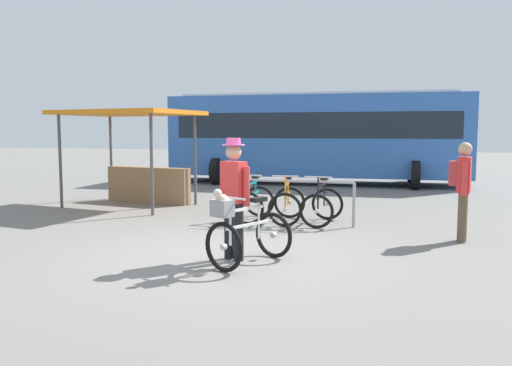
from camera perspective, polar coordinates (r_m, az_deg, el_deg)
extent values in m
plane|color=slate|center=(7.66, -3.33, -8.03)|extent=(80.00, 80.00, 0.00)
cylinder|color=#99999E|center=(10.49, -2.75, -1.92)|extent=(0.06, 0.06, 0.85)
cylinder|color=#99999E|center=(9.98, 10.71, -2.40)|extent=(0.06, 0.06, 0.85)
cylinder|color=#99999E|center=(10.11, 3.83, 0.22)|extent=(2.45, 0.10, 0.05)
torus|color=black|center=(11.04, 0.36, -2.02)|extent=(0.66, 0.11, 0.66)
cylinder|color=#B7B7BC|center=(11.04, 0.36, -2.02)|extent=(0.08, 0.07, 0.08)
torus|color=black|center=(10.05, -0.95, -2.79)|extent=(0.66, 0.11, 0.66)
cylinder|color=#B7B7BC|center=(10.05, -0.95, -2.79)|extent=(0.08, 0.07, 0.08)
cube|color=teal|center=(10.52, -0.27, -1.17)|extent=(0.06, 0.92, 0.04)
cube|color=teal|center=(10.44, -0.33, 0.02)|extent=(0.05, 0.61, 0.04)
cylinder|color=teal|center=(10.69, -0.03, -0.79)|extent=(0.03, 0.03, 0.55)
cube|color=black|center=(10.66, -0.03, 0.68)|extent=(0.13, 0.24, 0.06)
cylinder|color=teal|center=(10.13, -0.78, -0.93)|extent=(0.03, 0.03, 0.63)
cylinder|color=#B7B7BC|center=(10.10, -0.78, 0.85)|extent=(0.52, 0.04, 0.03)
torus|color=black|center=(10.87, 3.71, -2.15)|extent=(0.66, 0.13, 0.66)
cylinder|color=#B7B7BC|center=(10.87, 3.71, -2.15)|extent=(0.09, 0.07, 0.08)
torus|color=black|center=(9.87, 3.17, -2.96)|extent=(0.66, 0.13, 0.66)
cylinder|color=#B7B7BC|center=(9.87, 3.17, -2.96)|extent=(0.09, 0.07, 0.08)
cube|color=orange|center=(10.34, 3.46, -1.30)|extent=(0.13, 0.92, 0.04)
cube|color=orange|center=(10.27, 3.44, -0.09)|extent=(0.10, 0.61, 0.04)
cylinder|color=orange|center=(10.52, 3.56, -0.91)|extent=(0.03, 0.03, 0.55)
cube|color=black|center=(10.49, 3.57, 0.58)|extent=(0.14, 0.25, 0.06)
cylinder|color=orange|center=(9.95, 3.25, -1.06)|extent=(0.03, 0.03, 0.63)
cylinder|color=#B7B7BC|center=(9.92, 3.26, 0.75)|extent=(0.52, 0.08, 0.03)
torus|color=black|center=(10.74, 7.85, -2.29)|extent=(0.66, 0.14, 0.66)
cylinder|color=#B7B7BC|center=(10.74, 7.85, -2.29)|extent=(0.08, 0.07, 0.08)
torus|color=black|center=(9.75, 6.65, -3.10)|extent=(0.66, 0.14, 0.66)
cylinder|color=#B7B7BC|center=(9.75, 6.65, -3.10)|extent=(0.08, 0.07, 0.08)
cube|color=black|center=(10.21, 7.30, -1.43)|extent=(0.11, 0.92, 0.04)
cube|color=black|center=(10.14, 7.25, -0.20)|extent=(0.08, 0.61, 0.04)
cylinder|color=black|center=(10.39, 7.51, -1.03)|extent=(0.03, 0.03, 0.55)
cube|color=black|center=(10.36, 7.53, 0.48)|extent=(0.14, 0.25, 0.06)
cylinder|color=black|center=(9.83, 6.83, -1.18)|extent=(0.03, 0.03, 0.63)
cylinder|color=#B7B7BC|center=(9.79, 6.85, 0.65)|extent=(0.52, 0.07, 0.03)
torus|color=black|center=(7.50, 1.93, -5.74)|extent=(0.62, 0.35, 0.66)
cylinder|color=#B7B7BC|center=(7.50, 1.93, -5.74)|extent=(0.10, 0.09, 0.08)
torus|color=black|center=(6.76, -3.58, -7.04)|extent=(0.62, 0.35, 0.66)
cylinder|color=#B7B7BC|center=(6.76, -3.58, -7.04)|extent=(0.10, 0.09, 0.08)
cube|color=silver|center=(7.08, -0.68, -4.58)|extent=(0.44, 0.84, 0.04)
cube|color=silver|center=(7.00, -0.95, -2.83)|extent=(0.30, 0.56, 0.04)
cylinder|color=silver|center=(7.20, 0.30, -3.99)|extent=(0.03, 0.03, 0.55)
cube|color=black|center=(7.16, 0.30, -1.83)|extent=(0.21, 0.27, 0.06)
cylinder|color=silver|center=(6.78, -2.87, -4.27)|extent=(0.03, 0.03, 0.63)
cylinder|color=#B7B7BC|center=(6.73, -2.88, -1.63)|extent=(0.48, 0.25, 0.03)
cube|color=gray|center=(6.65, -3.73, -2.78)|extent=(0.32, 0.29, 0.22)
ellipsoid|color=beige|center=(6.64, -3.74, -1.92)|extent=(0.23, 0.22, 0.16)
sphere|color=beige|center=(6.57, -4.25, -1.13)|extent=(0.11, 0.11, 0.11)
cylinder|color=black|center=(7.43, -2.97, -5.23)|extent=(0.14, 0.14, 0.82)
cylinder|color=black|center=(7.31, -1.92, -5.40)|extent=(0.14, 0.14, 0.82)
cube|color=red|center=(7.27, -2.48, 0.11)|extent=(0.39, 0.32, 0.58)
cylinder|color=red|center=(7.44, -3.64, -0.16)|extent=(0.09, 0.09, 0.55)
cylinder|color=red|center=(7.15, -1.05, -0.39)|extent=(0.09, 0.09, 0.55)
sphere|color=tan|center=(7.24, -2.49, 3.42)|extent=(0.22, 0.22, 0.22)
cylinder|color=#E05999|center=(7.24, -2.49, 4.21)|extent=(0.32, 0.32, 0.02)
cylinder|color=#E05999|center=(7.24, -2.50, 4.60)|extent=(0.20, 0.20, 0.09)
cylinder|color=brown|center=(9.30, 21.79, -3.41)|extent=(0.14, 0.14, 0.82)
cylinder|color=brown|center=(9.12, 21.70, -3.58)|extent=(0.14, 0.14, 0.82)
cube|color=red|center=(9.13, 21.91, 0.85)|extent=(0.26, 0.37, 0.58)
cylinder|color=red|center=(9.35, 22.12, 0.64)|extent=(0.09, 0.09, 0.55)
cylinder|color=red|center=(8.91, 21.93, 0.42)|extent=(0.09, 0.09, 0.55)
sphere|color=tan|center=(9.11, 22.01, 3.48)|extent=(0.22, 0.22, 0.22)
cube|color=#B23333|center=(9.14, 20.92, 1.02)|extent=(0.19, 0.28, 0.40)
cube|color=#3366B7|center=(18.15, 6.68, 5.18)|extent=(10.04, 2.67, 2.70)
cube|color=#19232D|center=(18.15, 6.69, 6.28)|extent=(9.24, 2.68, 0.84)
cube|color=silver|center=(18.19, 6.73, 9.56)|extent=(9.04, 2.40, 0.08)
cylinder|color=black|center=(17.70, -4.38, 1.30)|extent=(0.27, 0.90, 0.90)
cylinder|color=black|center=(20.09, -2.14, 1.84)|extent=(0.27, 0.90, 0.90)
cylinder|color=black|center=(16.84, 17.12, 0.83)|extent=(0.27, 0.90, 0.90)
cylinder|color=black|center=(19.33, 16.72, 1.44)|extent=(0.27, 0.90, 0.90)
cylinder|color=#4C4C51|center=(14.37, -15.64, 2.66)|extent=(0.07, 0.07, 2.20)
cylinder|color=#4C4C51|center=(12.86, -6.71, 2.49)|extent=(0.07, 0.07, 2.20)
cylinder|color=#4C4C51|center=(13.05, -20.72, 2.21)|extent=(0.07, 0.07, 2.20)
cylinder|color=#4C4C51|center=(11.36, -11.40, 1.99)|extent=(0.07, 0.07, 2.20)
cube|color=orange|center=(12.84, -13.89, 7.49)|extent=(3.43, 2.78, 0.10)
cube|color=olive|center=(13.51, -11.74, -0.20)|extent=(2.36, 0.68, 0.90)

